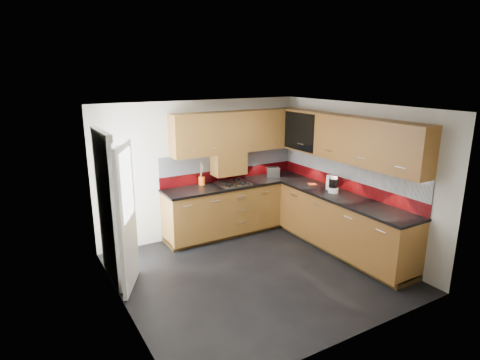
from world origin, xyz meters
TOP-DOWN VIEW (x-y plane):
  - room at (0.00, 0.00)m, footprint 4.00×3.80m
  - base_cabinets at (1.07, 0.72)m, footprint 2.70×3.20m
  - countertop at (1.05, 0.70)m, footprint 2.72×3.22m
  - backsplash at (1.28, 0.93)m, footprint 2.70×3.20m
  - upper_cabinets at (1.23, 0.78)m, footprint 2.50×3.20m
  - extractor_hood at (0.45, 1.64)m, footprint 0.60×0.33m
  - glass_cabinet at (1.71, 1.07)m, footprint 0.32×0.80m
  - back_door at (-1.78, 0.75)m, footprint 0.42×1.19m
  - gas_hob at (0.45, 1.47)m, footprint 0.56×0.49m
  - utensil_pot at (-0.06, 1.69)m, footprint 0.11×0.11m
  - toaster at (1.36, 1.55)m, footprint 0.28×0.23m
  - food_processor at (1.61, 0.17)m, footprint 0.16×0.16m
  - paper_towel at (1.68, 0.34)m, footprint 0.12×0.12m
  - orange_cloth at (1.62, 0.71)m, footprint 0.17×0.16m

SIDE VIEW (x-z plane):
  - base_cabinets at x=1.07m, z-range -0.04..0.91m
  - countertop at x=1.05m, z-range 0.90..0.94m
  - orange_cloth at x=1.62m, z-range 0.94..0.95m
  - gas_hob at x=0.45m, z-range 0.93..0.98m
  - toaster at x=1.36m, z-range 0.94..1.12m
  - utensil_pot at x=-0.06m, z-range 0.83..1.23m
  - back_door at x=-1.78m, z-range 0.01..2.05m
  - paper_towel at x=1.68m, z-range 0.94..1.18m
  - food_processor at x=1.61m, z-range 0.93..1.20m
  - backsplash at x=1.28m, z-range 0.94..1.48m
  - extractor_hood at x=0.45m, z-range 1.08..1.48m
  - room at x=0.00m, z-range 0.18..2.82m
  - upper_cabinets at x=1.23m, z-range 1.48..2.20m
  - glass_cabinet at x=1.71m, z-range 1.54..2.20m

